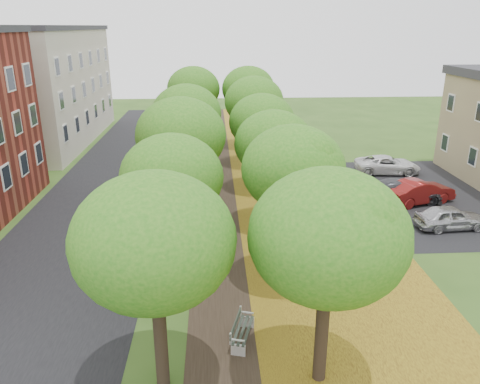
{
  "coord_description": "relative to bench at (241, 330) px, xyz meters",
  "views": [
    {
      "loc": [
        -0.53,
        -11.62,
        10.34
      ],
      "look_at": [
        0.74,
        10.36,
        2.5
      ],
      "focal_mm": 35.0,
      "sensor_mm": 36.0,
      "label": 1
    }
  ],
  "objects": [
    {
      "name": "tree_row_west",
      "position": [
        -2.5,
        13.05,
        4.27
      ],
      "size": [
        4.26,
        34.26,
        6.54
      ],
      "color": "black",
      "rests_on": "ground"
    },
    {
      "name": "car_grey",
      "position": [
        10.89,
        13.14,
        0.25
      ],
      "size": [
        4.85,
        2.29,
        1.37
      ],
      "primitive_type": "imported",
      "rotation": [
        0.0,
        0.0,
        1.49
      ],
      "color": "#38393D",
      "rests_on": "ground"
    },
    {
      "name": "car_red",
      "position": [
        11.77,
        12.82,
        0.3
      ],
      "size": [
        4.69,
        2.86,
        1.46
      ],
      "primitive_type": "imported",
      "rotation": [
        0.0,
        0.0,
        1.89
      ],
      "color": "maroon",
      "rests_on": "ground"
    },
    {
      "name": "car_white",
      "position": [
        11.99,
        19.0,
        0.22
      ],
      "size": [
        4.84,
        2.5,
        1.31
      ],
      "primitive_type": "imported",
      "rotation": [
        0.0,
        0.0,
        1.5
      ],
      "color": "silver",
      "rests_on": "ground"
    },
    {
      "name": "building_cream",
      "position": [
        -17.3,
        31.05,
        4.78
      ],
      "size": [
        10.3,
        20.3,
        10.4
      ],
      "color": "beige",
      "rests_on": "ground"
    },
    {
      "name": "bench",
      "position": [
        0.0,
        0.0,
        0.0
      ],
      "size": [
        0.95,
        1.82,
        0.83
      ],
      "rotation": [
        0.0,
        0.0,
        1.3
      ],
      "color": "#242D26",
      "rests_on": "ground"
    },
    {
      "name": "street_asphalt",
      "position": [
        -7.8,
        13.05,
        -0.43
      ],
      "size": [
        8.0,
        70.0,
        0.01
      ],
      "primitive_type": "cube",
      "color": "black",
      "rests_on": "ground"
    },
    {
      "name": "ground",
      "position": [
        -0.3,
        -1.95,
        -0.43
      ],
      "size": [
        120.0,
        120.0,
        0.0
      ],
      "primitive_type": "plane",
      "color": "#2D4C19",
      "rests_on": "ground"
    },
    {
      "name": "car_silver",
      "position": [
        11.8,
        8.91,
        0.21
      ],
      "size": [
        3.85,
        1.77,
        1.28
      ],
      "primitive_type": "imported",
      "rotation": [
        0.0,
        0.0,
        1.64
      ],
      "color": "#AEAEB3",
      "rests_on": "ground"
    },
    {
      "name": "parking_lot",
      "position": [
        13.2,
        14.05,
        -0.43
      ],
      "size": [
        9.0,
        16.0,
        0.01
      ],
      "primitive_type": "cube",
      "color": "black",
      "rests_on": "ground"
    },
    {
      "name": "tree_row_east",
      "position": [
        2.3,
        13.05,
        4.27
      ],
      "size": [
        4.26,
        34.26,
        6.54
      ],
      "color": "black",
      "rests_on": "ground"
    },
    {
      "name": "footpath",
      "position": [
        -0.3,
        13.05,
        -0.43
      ],
      "size": [
        3.2,
        70.0,
        0.01
      ],
      "primitive_type": "cube",
      "color": "black",
      "rests_on": "ground"
    },
    {
      "name": "leaf_verge",
      "position": [
        4.7,
        13.05,
        -0.43
      ],
      "size": [
        7.5,
        70.0,
        0.01
      ],
      "primitive_type": "cube",
      "color": "#A68A1E",
      "rests_on": "ground"
    }
  ]
}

